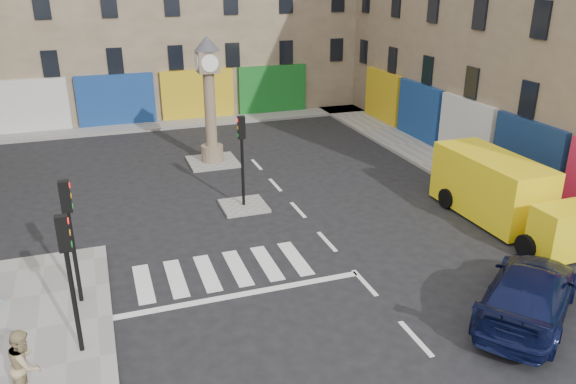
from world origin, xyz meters
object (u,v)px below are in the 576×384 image
yellow_van (502,193)px  traffic_light_left_near (68,263)px  clock_pillar (209,93)px  traffic_light_left_far (69,223)px  navy_sedan (529,293)px  pedestrian_tan (25,365)px  traffic_light_island (242,147)px

yellow_van → traffic_light_left_near: bearing=-169.1°
clock_pillar → yellow_van: (8.85, -10.65, -2.33)m
traffic_light_left_far → navy_sedan: traffic_light_left_far is taller
navy_sedan → pedestrian_tan: 12.85m
traffic_light_left_far → traffic_light_island: 8.30m
traffic_light_left_near → traffic_light_left_far: bearing=90.0°
traffic_light_left_near → yellow_van: (15.15, 3.14, -1.40)m
traffic_light_island → clock_pillar: (0.00, 6.00, 0.96)m
clock_pillar → yellow_van: 14.04m
yellow_van → pedestrian_tan: yellow_van is taller
traffic_light_left_near → traffic_light_island: 10.03m
traffic_light_left_far → traffic_light_island: traffic_light_left_far is taller
traffic_light_left_far → navy_sedan: (11.74, -4.71, -1.86)m
traffic_light_left_far → yellow_van: traffic_light_left_far is taller
traffic_light_island → traffic_light_left_far: bearing=-139.4°
traffic_light_left_near → pedestrian_tan: 2.37m
clock_pillar → yellow_van: clock_pillar is taller
traffic_light_left_near → traffic_light_left_far: (0.00, 2.40, 0.00)m
clock_pillar → yellow_van: size_ratio=0.90×
traffic_light_island → yellow_van: (8.85, -4.66, -1.37)m
pedestrian_tan → navy_sedan: bearing=-87.5°
traffic_light_island → navy_sedan: 11.63m
clock_pillar → traffic_light_left_far: bearing=-118.9°
traffic_light_left_near → yellow_van: size_ratio=0.54×
traffic_light_left_near → pedestrian_tan: (-1.07, -1.39, -1.59)m
pedestrian_tan → traffic_light_island: bearing=-32.2°
traffic_light_left_near → navy_sedan: (11.74, -2.31, -1.86)m
navy_sedan → yellow_van: 6.44m
navy_sedan → traffic_light_left_near: bearing=40.8°
clock_pillar → pedestrian_tan: (-7.37, -15.19, -2.52)m
traffic_light_island → navy_sedan: (5.44, -10.11, -1.83)m
traffic_light_left_far → clock_pillar: clock_pillar is taller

